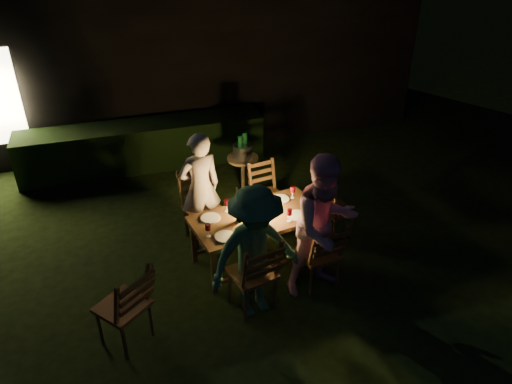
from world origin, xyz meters
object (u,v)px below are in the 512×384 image
object	(u,v)px
person_opp_right	(325,226)
bottle_table	(240,212)
bottle_bucket_b	(245,147)
person_house_side	(200,188)
side_table	(243,162)
dining_table	(257,221)
chair_near_right	(319,264)
chair_far_right	(267,204)
chair_spare	(126,318)
chair_near_left	(253,285)
chair_far_left	(203,219)
ice_bucket	(243,151)
bottle_bucket_a	(240,150)
person_opp_left	(255,253)
chair_end	(335,219)
lantern	(259,203)

from	to	relation	value
person_opp_right	bottle_table	world-z (taller)	person_opp_right
person_opp_right	bottle_bucket_b	bearing A→B (deg)	86.02
person_house_side	side_table	bearing A→B (deg)	-142.16
dining_table	chair_near_right	xyz separation A→B (m)	(0.58, -0.68, -0.32)
chair_far_right	chair_spare	xyz separation A→B (m)	(-2.16, -1.80, 0.04)
chair_near_left	chair_far_left	world-z (taller)	chair_near_left
chair_far_left	side_table	distance (m)	1.34
person_opp_right	ice_bucket	bearing A→B (deg)	87.29
chair_near_right	side_table	world-z (taller)	chair_near_right
chair_far_left	chair_far_right	distance (m)	1.00
bottle_bucket_a	ice_bucket	bearing A→B (deg)	38.66
dining_table	chair_near_left	size ratio (longest dim) A/B	1.65
bottle_table	ice_bucket	xyz separation A→B (m)	(0.52, 1.73, -0.05)
bottle_table	ice_bucket	bearing A→B (deg)	73.23
person_opp_left	bottle_table	distance (m)	0.84
chair_far_left	chair_far_right	size ratio (longest dim) A/B	1.14
chair_far_left	chair_end	distance (m)	1.85
dining_table	bottle_table	bearing A→B (deg)	180.00
person_opp_right	side_table	world-z (taller)	person_opp_right
person_opp_left	ice_bucket	bearing A→B (deg)	67.32
ice_bucket	bottle_bucket_a	distance (m)	0.08
dining_table	bottle_bucket_a	size ratio (longest dim) A/B	5.54
chair_far_right	person_opp_right	world-z (taller)	person_opp_right
chair_far_right	bottle_table	bearing A→B (deg)	44.19
person_opp_right	bottle_bucket_a	bearing A→B (deg)	88.60
chair_near_right	bottle_bucket_b	xyz separation A→B (m)	(-0.25, 2.40, 0.52)
chair_near_left	lantern	world-z (taller)	chair_near_left
bottle_bucket_a	side_table	bearing A→B (deg)	38.66
chair_near_right	lantern	world-z (taller)	lantern
person_house_side	chair_near_right	bearing A→B (deg)	119.46
lantern	bottle_bucket_b	size ratio (longest dim) A/B	1.09
ice_bucket	side_table	bearing A→B (deg)	0.00
chair_near_right	ice_bucket	distance (m)	2.43
side_table	bottle_bucket_a	distance (m)	0.25
chair_end	dining_table	bearing A→B (deg)	-91.14
person_house_side	person_opp_left	distance (m)	1.64
person_opp_left	ice_bucket	xyz separation A→B (m)	(0.57, 2.57, -0.05)
chair_near_left	person_opp_left	bearing A→B (deg)	-94.34
bottle_table	bottle_bucket_a	xyz separation A→B (m)	(0.47, 1.69, -0.00)
person_opp_right	bottle_table	xyz separation A→B (m)	(-0.83, 0.68, -0.07)
chair_far_right	chair_near_left	bearing A→B (deg)	57.37
person_opp_left	side_table	world-z (taller)	person_opp_left
chair_end	person_opp_left	xyz separation A→B (m)	(-1.51, -1.10, 0.55)
person_opp_left	bottle_bucket_a	size ratio (longest dim) A/B	5.15
chair_end	chair_far_left	bearing A→B (deg)	-115.78
chair_near_left	bottle_table	xyz separation A→B (m)	(0.06, 0.80, 0.50)
person_opp_right	side_table	size ratio (longest dim) A/B	2.71
chair_far_right	person_opp_right	distance (m)	1.71
person_opp_right	side_table	distance (m)	2.45
chair_spare	bottle_table	xyz separation A→B (m)	(1.51, 0.90, 0.50)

